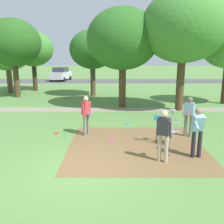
{
  "coord_description": "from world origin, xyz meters",
  "views": [
    {
      "loc": [
        0.93,
        -6.79,
        3.38
      ],
      "look_at": [
        0.92,
        3.57,
        1.0
      ],
      "focal_mm": 39.31,
      "sensor_mm": 36.0,
      "label": 1
    }
  ],
  "objects_px": {
    "player_throwing": "(87,113)",
    "frisbee_far_right": "(66,136)",
    "tree_far_center": "(7,48)",
    "frisbee_mid_grass": "(112,140)",
    "tree_near_right": "(33,49)",
    "disc_golf_basket": "(171,126)",
    "player_waiting_left": "(198,129)",
    "tree_mid_right": "(14,43)",
    "tree_near_left": "(184,27)",
    "player_waiting_right": "(164,133)",
    "player_foreground_watching": "(189,114)",
    "frisbee_by_tee": "(128,124)",
    "tree_far_left": "(123,39)",
    "parked_car_leftmost": "(61,74)",
    "tree_mid_center": "(93,50)",
    "frisbee_near_basket": "(57,133)"
  },
  "relations": [
    {
      "from": "disc_golf_basket",
      "to": "player_waiting_left",
      "type": "xyz_separation_m",
      "value": [
        0.62,
        -1.22,
        0.23
      ]
    },
    {
      "from": "player_throwing",
      "to": "tree_near_left",
      "type": "xyz_separation_m",
      "value": [
        5.36,
        5.0,
        4.09
      ]
    },
    {
      "from": "player_foreground_watching",
      "to": "disc_golf_basket",
      "type": "bearing_deg",
      "value": -135.72
    },
    {
      "from": "frisbee_by_tee",
      "to": "tree_near_left",
      "type": "height_order",
      "value": "tree_near_left"
    },
    {
      "from": "frisbee_by_tee",
      "to": "tree_mid_right",
      "type": "xyz_separation_m",
      "value": [
        -8.71,
        8.39,
        4.39
      ]
    },
    {
      "from": "frisbee_mid_grass",
      "to": "tree_far_center",
      "type": "distance_m",
      "value": 16.73
    },
    {
      "from": "player_foreground_watching",
      "to": "player_throwing",
      "type": "height_order",
      "value": "same"
    },
    {
      "from": "tree_mid_center",
      "to": "frisbee_far_right",
      "type": "bearing_deg",
      "value": -91.9
    },
    {
      "from": "frisbee_mid_grass",
      "to": "tree_mid_right",
      "type": "distance_m",
      "value": 14.16
    },
    {
      "from": "player_waiting_right",
      "to": "tree_near_right",
      "type": "height_order",
      "value": "tree_near_right"
    },
    {
      "from": "player_throwing",
      "to": "frisbee_near_basket",
      "type": "height_order",
      "value": "player_throwing"
    },
    {
      "from": "tree_far_left",
      "to": "parked_car_leftmost",
      "type": "height_order",
      "value": "tree_far_left"
    },
    {
      "from": "frisbee_by_tee",
      "to": "tree_near_right",
      "type": "bearing_deg",
      "value": 124.34
    },
    {
      "from": "tree_near_right",
      "to": "player_waiting_right",
      "type": "bearing_deg",
      "value": -61.14
    },
    {
      "from": "tree_mid_center",
      "to": "tree_mid_right",
      "type": "relative_size",
      "value": 0.88
    },
    {
      "from": "player_foreground_watching",
      "to": "player_waiting_left",
      "type": "distance_m",
      "value": 2.24
    },
    {
      "from": "player_waiting_right",
      "to": "tree_far_left",
      "type": "xyz_separation_m",
      "value": [
        -0.96,
        8.79,
        3.43
      ]
    },
    {
      "from": "tree_near_left",
      "to": "player_waiting_right",
      "type": "bearing_deg",
      "value": -108.47
    },
    {
      "from": "player_foreground_watching",
      "to": "tree_near_right",
      "type": "height_order",
      "value": "tree_near_right"
    },
    {
      "from": "frisbee_near_basket",
      "to": "tree_near_left",
      "type": "height_order",
      "value": "tree_near_left"
    },
    {
      "from": "player_throwing",
      "to": "frisbee_far_right",
      "type": "relative_size",
      "value": 7.72
    },
    {
      "from": "player_foreground_watching",
      "to": "player_waiting_right",
      "type": "bearing_deg",
      "value": -121.78
    },
    {
      "from": "tree_far_left",
      "to": "tree_mid_center",
      "type": "bearing_deg",
      "value": 115.71
    },
    {
      "from": "frisbee_mid_grass",
      "to": "disc_golf_basket",
      "type": "bearing_deg",
      "value": -10.66
    },
    {
      "from": "frisbee_by_tee",
      "to": "tree_mid_right",
      "type": "distance_m",
      "value": 12.87
    },
    {
      "from": "tree_mid_right",
      "to": "tree_mid_center",
      "type": "bearing_deg",
      "value": 6.25
    },
    {
      "from": "player_throwing",
      "to": "disc_golf_basket",
      "type": "bearing_deg",
      "value": -19.65
    },
    {
      "from": "frisbee_by_tee",
      "to": "player_throwing",
      "type": "bearing_deg",
      "value": -137.75
    },
    {
      "from": "player_waiting_left",
      "to": "frisbee_by_tee",
      "type": "distance_m",
      "value": 4.72
    },
    {
      "from": "disc_golf_basket",
      "to": "parked_car_leftmost",
      "type": "height_order",
      "value": "parked_car_leftmost"
    },
    {
      "from": "player_throwing",
      "to": "tree_far_center",
      "type": "relative_size",
      "value": 0.28
    },
    {
      "from": "tree_near_left",
      "to": "tree_far_center",
      "type": "bearing_deg",
      "value": 151.54
    },
    {
      "from": "frisbee_far_right",
      "to": "tree_far_center",
      "type": "bearing_deg",
      "value": 120.44
    },
    {
      "from": "disc_golf_basket",
      "to": "player_waiting_left",
      "type": "relative_size",
      "value": 0.81
    },
    {
      "from": "parked_car_leftmost",
      "to": "player_waiting_right",
      "type": "bearing_deg",
      "value": -71.94
    },
    {
      "from": "frisbee_far_right",
      "to": "tree_near_left",
      "type": "bearing_deg",
      "value": 40.12
    },
    {
      "from": "player_waiting_left",
      "to": "tree_mid_center",
      "type": "relative_size",
      "value": 0.31
    },
    {
      "from": "frisbee_by_tee",
      "to": "tree_mid_center",
      "type": "distance_m",
      "value": 10.16
    },
    {
      "from": "player_waiting_right",
      "to": "frisbee_by_tee",
      "type": "xyz_separation_m",
      "value": [
        -0.87,
        4.51,
        -0.96
      ]
    },
    {
      "from": "tree_near_right",
      "to": "frisbee_by_tee",
      "type": "bearing_deg",
      "value": -55.66
    },
    {
      "from": "player_waiting_right",
      "to": "frisbee_near_basket",
      "type": "distance_m",
      "value": 5.19
    },
    {
      "from": "player_foreground_watching",
      "to": "frisbee_far_right",
      "type": "relative_size",
      "value": 7.72
    },
    {
      "from": "frisbee_mid_grass",
      "to": "tree_near_right",
      "type": "distance_m",
      "value": 17.07
    },
    {
      "from": "tree_near_right",
      "to": "tree_mid_right",
      "type": "bearing_deg",
      "value": -94.87
    },
    {
      "from": "frisbee_mid_grass",
      "to": "tree_near_right",
      "type": "height_order",
      "value": "tree_near_right"
    },
    {
      "from": "tree_far_left",
      "to": "tree_far_center",
      "type": "xyz_separation_m",
      "value": [
        -10.15,
        6.45,
        -0.38
      ]
    },
    {
      "from": "tree_mid_center",
      "to": "frisbee_near_basket",
      "type": "bearing_deg",
      "value": -94.58
    },
    {
      "from": "player_waiting_right",
      "to": "frisbee_mid_grass",
      "type": "distance_m",
      "value": 2.79
    },
    {
      "from": "disc_golf_basket",
      "to": "tree_far_center",
      "type": "xyz_separation_m",
      "value": [
        -11.7,
        13.63,
        3.27
      ]
    },
    {
      "from": "tree_near_right",
      "to": "disc_golf_basket",
      "type": "bearing_deg",
      "value": -57.05
    }
  ]
}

